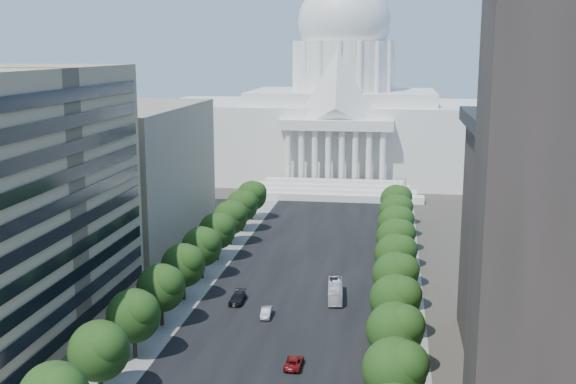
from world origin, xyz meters
The scene contains 32 objects.
road_asphalt centered at (0.00, 90.00, 0.00)m, with size 30.00×260.00×0.01m, color black.
sidewalk_left centered at (-19.00, 90.00, 0.00)m, with size 8.00×260.00×0.02m, color gray.
sidewalk_right centered at (19.00, 90.00, 0.00)m, with size 8.00×260.00×0.02m, color gray.
capitol centered at (0.00, 184.89, 20.01)m, with size 120.00×56.00×73.00m.
office_block_left_far centered at (-48.00, 100.00, 15.00)m, with size 38.00×52.00×30.00m, color gray.
tree_l_b centered at (-17.66, 23.81, 6.45)m, with size 7.79×7.60×9.97m.
tree_l_c centered at (-17.66, 35.81, 6.45)m, with size 7.79×7.60×9.97m.
tree_l_d centered at (-17.66, 47.81, 6.45)m, with size 7.79×7.60×9.97m.
tree_l_e centered at (-17.66, 59.81, 6.45)m, with size 7.79×7.60×9.97m.
tree_l_f centered at (-17.66, 71.81, 6.45)m, with size 7.79×7.60×9.97m.
tree_l_g centered at (-17.66, 83.81, 6.45)m, with size 7.79×7.60×9.97m.
tree_l_h centered at (-17.66, 95.81, 6.45)m, with size 7.79×7.60×9.97m.
tree_l_i centered at (-17.66, 107.81, 6.45)m, with size 7.79×7.60×9.97m.
tree_l_j centered at (-17.66, 119.81, 6.45)m, with size 7.79×7.60×9.97m.
tree_r_b centered at (18.34, 23.81, 6.45)m, with size 7.79×7.60×9.97m.
tree_r_c centered at (18.34, 35.81, 6.45)m, with size 7.79×7.60×9.97m.
tree_r_d centered at (18.34, 47.81, 6.45)m, with size 7.79×7.60×9.97m.
tree_r_e centered at (18.34, 59.81, 6.45)m, with size 7.79×7.60×9.97m.
tree_r_f centered at (18.34, 71.81, 6.45)m, with size 7.79×7.60×9.97m.
tree_r_g centered at (18.34, 83.81, 6.45)m, with size 7.79×7.60×9.97m.
tree_r_h centered at (18.34, 95.81, 6.45)m, with size 7.79×7.60×9.97m.
tree_r_i centered at (18.34, 107.81, 6.45)m, with size 7.79×7.60×9.97m.
tree_r_j centered at (18.34, 119.81, 6.45)m, with size 7.79×7.60×9.97m.
streetlight_b centered at (19.90, 35.00, 5.82)m, with size 2.61×0.44×9.00m.
streetlight_c centered at (19.90, 60.00, 5.82)m, with size 2.61×0.44×9.00m.
streetlight_d centered at (19.90, 85.00, 5.82)m, with size 2.61×0.44×9.00m.
streetlight_e centered at (19.90, 110.00, 5.82)m, with size 2.61×0.44×9.00m.
streetlight_f centered at (19.90, 135.00, 5.82)m, with size 2.61×0.44×9.00m.
car_silver centered at (-2.46, 53.96, 0.75)m, with size 1.58×4.54×1.50m, color #94969B.
car_red centered at (4.57, 36.03, 0.69)m, with size 2.28×4.95×1.37m, color #660B0B.
car_dark_b centered at (-8.47, 59.71, 0.81)m, with size 2.28×5.60×1.63m, color black.
city_bus centered at (7.85, 64.14, 1.42)m, with size 2.39×10.21×2.84m, color silver.
Camera 1 is at (17.22, -54.82, 42.72)m, focal length 45.00 mm.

